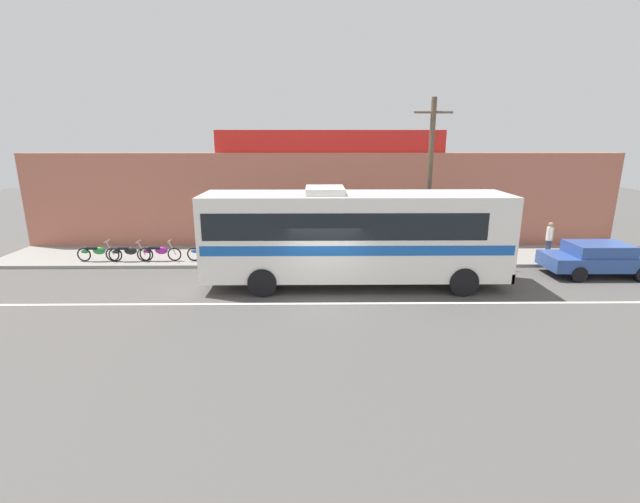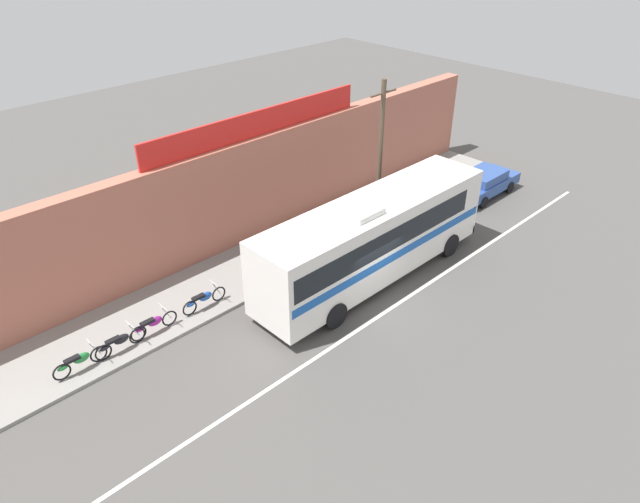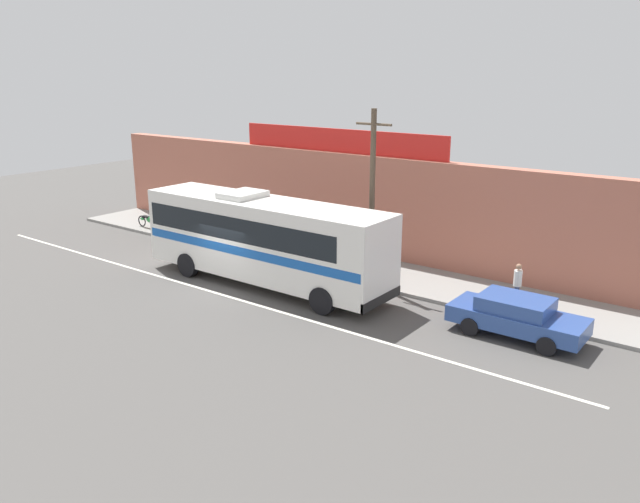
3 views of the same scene
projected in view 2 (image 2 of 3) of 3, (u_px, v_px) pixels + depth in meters
The scene contains 13 objects.
ground_plane at pixel (374, 301), 22.94m from camera, with size 70.00×70.00×0.00m, color #4F4C49.
sidewalk_slab at pixel (287, 250), 26.08m from camera, with size 30.00×3.60×0.14m, color gray.
storefront_facade at pixel (254, 188), 26.17m from camera, with size 30.00×0.70×4.80m, color #B26651.
storefront_billboard at pixel (258, 123), 24.87m from camera, with size 11.46×0.12×1.10m, color red.
road_center_stripe at pixel (389, 310), 22.45m from camera, with size 30.00×0.14×0.01m, color silver.
intercity_bus at pixel (372, 236), 23.19m from camera, with size 11.31×2.66×3.78m.
parked_car at pixel (484, 182), 30.63m from camera, with size 4.39×1.86×1.37m.
utility_pole at pixel (380, 154), 26.01m from camera, with size 1.60×0.22×7.00m.
motorcycle_red at pixel (119, 342), 19.99m from camera, with size 1.89×0.56×0.94m.
motorcycle_black at pixel (203, 299), 22.10m from camera, with size 1.95×0.56×0.94m.
motorcycle_purple at pixel (153, 324), 20.82m from camera, with size 1.88×0.56×0.94m.
motorcycle_blue at pixel (79, 361), 19.17m from camera, with size 1.89×0.56×0.94m.
pedestrian_far_left at pixel (439, 168), 31.36m from camera, with size 0.30×0.48×1.65m.
Camera 2 is at (-14.38, -11.79, 13.74)m, focal length 32.50 mm.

